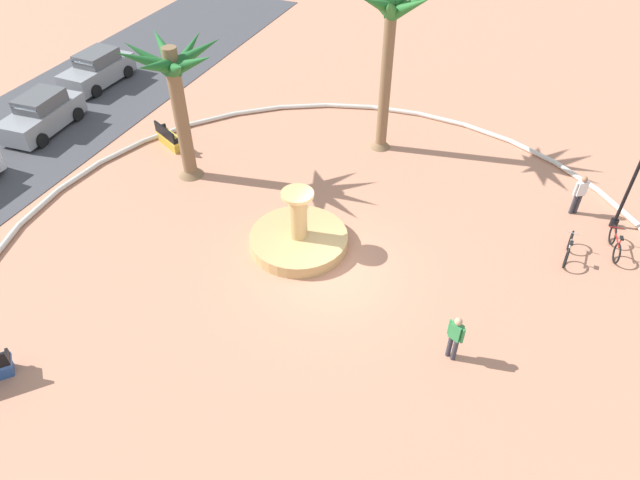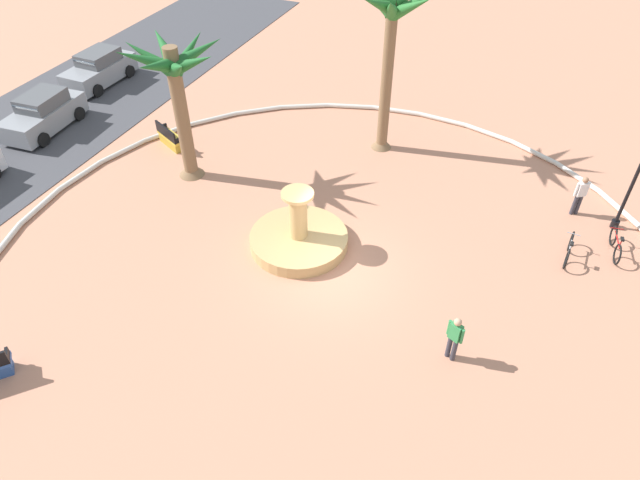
{
  "view_description": "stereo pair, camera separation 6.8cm",
  "coord_description": "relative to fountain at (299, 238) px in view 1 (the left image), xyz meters",
  "views": [
    {
      "loc": [
        -12.59,
        -4.88,
        13.03
      ],
      "look_at": [
        0.23,
        0.44,
        1.0
      ],
      "focal_mm": 31.48,
      "sensor_mm": 36.0,
      "label": 1
    },
    {
      "loc": [
        -12.56,
        -4.94,
        13.03
      ],
      "look_at": [
        0.23,
        0.44,
        1.0
      ],
      "focal_mm": 31.48,
      "sensor_mm": 36.0,
      "label": 2
    }
  ],
  "objects": [
    {
      "name": "ground_plane",
      "position": [
        -0.77,
        -1.46,
        -0.32
      ],
      "size": [
        80.0,
        80.0,
        0.0
      ],
      "primitive_type": "plane",
      "color": "tan"
    },
    {
      "name": "plaza_curb",
      "position": [
        -0.77,
        -1.46,
        -0.22
      ],
      "size": [
        23.18,
        23.18,
        0.2
      ],
      "primitive_type": "torus",
      "color": "silver",
      "rests_on": "ground"
    },
    {
      "name": "fountain",
      "position": [
        0.0,
        0.0,
        0.0
      ],
      "size": [
        3.42,
        3.42,
        2.27
      ],
      "color": "tan",
      "rests_on": "ground"
    },
    {
      "name": "palm_tree_near_fountain",
      "position": [
        2.29,
        5.87,
        3.76
      ],
      "size": [
        3.83,
        3.83,
        5.6
      ],
      "color": "brown",
      "rests_on": "ground"
    },
    {
      "name": "palm_tree_by_curb",
      "position": [
        7.32,
        -0.64,
        5.06
      ],
      "size": [
        3.76,
        3.76,
        6.96
      ],
      "color": "brown",
      "rests_on": "ground"
    },
    {
      "name": "bench_east",
      "position": [
        3.85,
        7.89,
        0.03
      ],
      "size": [
        1.16,
        1.66,
        1.0
      ],
      "color": "gold",
      "rests_on": "ground"
    },
    {
      "name": "lamppost",
      "position": [
        5.34,
        -10.17,
        2.12
      ],
      "size": [
        0.32,
        0.32,
        4.17
      ],
      "color": "black",
      "rests_on": "ground"
    },
    {
      "name": "bicycle_red_frame",
      "position": [
        3.82,
        -10.15,
        0.06
      ],
      "size": [
        1.71,
        0.44,
        0.94
      ],
      "color": "black",
      "rests_on": "ground"
    },
    {
      "name": "bicycle_by_lamppost",
      "position": [
        2.93,
        -8.7,
        0.06
      ],
      "size": [
        1.72,
        0.44,
        0.94
      ],
      "color": "black",
      "rests_on": "ground"
    },
    {
      "name": "person_cyclist_photo",
      "position": [
        5.62,
        -8.76,
        0.59
      ],
      "size": [
        0.35,
        0.46,
        1.63
      ],
      "color": "#33333D",
      "rests_on": "ground"
    },
    {
      "name": "person_pedestrian_stroll",
      "position": [
        -2.76,
        -5.98,
        0.59
      ],
      "size": [
        0.32,
        0.49,
        1.63
      ],
      "color": "#33333D",
      "rests_on": "ground"
    },
    {
      "name": "parked_car_second",
      "position": [
        2.88,
        13.98,
        0.46
      ],
      "size": [
        4.11,
        2.13,
        1.67
      ],
      "color": "gray",
      "rests_on": "ground"
    },
    {
      "name": "parked_car_third",
      "position": [
        7.69,
        14.81,
        0.46
      ],
      "size": [
        4.04,
        2.0,
        1.67
      ],
      "color": "gray",
      "rests_on": "ground"
    }
  ]
}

